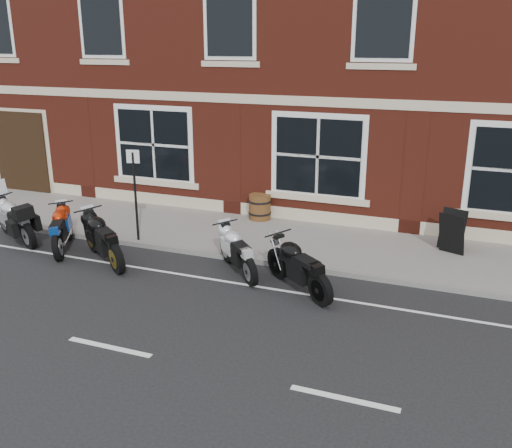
{
  "coord_description": "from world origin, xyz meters",
  "views": [
    {
      "loc": [
        5.35,
        -10.01,
        4.92
      ],
      "look_at": [
        0.86,
        1.6,
        0.89
      ],
      "focal_mm": 40.0,
      "sensor_mm": 36.0,
      "label": 1
    }
  ],
  "objects_px": {
    "barrel_planter": "(260,207)",
    "parking_sign": "(135,189)",
    "moto_sport_red": "(63,228)",
    "moto_sport_silver": "(239,249)",
    "a_board_sign": "(452,232)",
    "moto_naked_black": "(299,264)",
    "moto_touring_silver": "(16,218)",
    "moto_sport_black": "(104,237)"
  },
  "relations": [
    {
      "from": "moto_sport_black",
      "to": "a_board_sign",
      "type": "bearing_deg",
      "value": -30.9
    },
    {
      "from": "moto_sport_red",
      "to": "moto_naked_black",
      "type": "height_order",
      "value": "moto_naked_black"
    },
    {
      "from": "moto_touring_silver",
      "to": "moto_naked_black",
      "type": "distance_m",
      "value": 7.65
    },
    {
      "from": "moto_sport_black",
      "to": "moto_sport_silver",
      "type": "distance_m",
      "value": 3.19
    },
    {
      "from": "moto_naked_black",
      "to": "moto_sport_silver",
      "type": "bearing_deg",
      "value": 113.39
    },
    {
      "from": "moto_sport_silver",
      "to": "moto_naked_black",
      "type": "height_order",
      "value": "moto_naked_black"
    },
    {
      "from": "moto_sport_black",
      "to": "moto_sport_red",
      "type": "bearing_deg",
      "value": 112.46
    },
    {
      "from": "a_board_sign",
      "to": "moto_sport_silver",
      "type": "bearing_deg",
      "value": -127.47
    },
    {
      "from": "moto_naked_black",
      "to": "a_board_sign",
      "type": "distance_m",
      "value": 4.21
    },
    {
      "from": "moto_sport_red",
      "to": "moto_naked_black",
      "type": "xyz_separation_m",
      "value": [
        6.08,
        -0.25,
        0.02
      ]
    },
    {
      "from": "moto_touring_silver",
      "to": "moto_naked_black",
      "type": "relative_size",
      "value": 1.14
    },
    {
      "from": "moto_sport_red",
      "to": "parking_sign",
      "type": "distance_m",
      "value": 1.98
    },
    {
      "from": "moto_sport_red",
      "to": "moto_sport_silver",
      "type": "distance_m",
      "value": 4.57
    },
    {
      "from": "a_board_sign",
      "to": "moto_sport_red",
      "type": "bearing_deg",
      "value": -141.56
    },
    {
      "from": "moto_touring_silver",
      "to": "barrel_planter",
      "type": "height_order",
      "value": "moto_touring_silver"
    },
    {
      "from": "moto_naked_black",
      "to": "parking_sign",
      "type": "distance_m",
      "value": 4.8
    },
    {
      "from": "moto_sport_red",
      "to": "moto_sport_black",
      "type": "bearing_deg",
      "value": -43.92
    },
    {
      "from": "moto_touring_silver",
      "to": "moto_sport_red",
      "type": "height_order",
      "value": "moto_touring_silver"
    },
    {
      "from": "moto_naked_black",
      "to": "a_board_sign",
      "type": "height_order",
      "value": "a_board_sign"
    },
    {
      "from": "barrel_planter",
      "to": "parking_sign",
      "type": "xyz_separation_m",
      "value": [
        -2.23,
        -2.74,
        0.97
      ]
    },
    {
      "from": "moto_sport_black",
      "to": "parking_sign",
      "type": "distance_m",
      "value": 1.53
    },
    {
      "from": "moto_sport_black",
      "to": "barrel_planter",
      "type": "relative_size",
      "value": 2.8
    },
    {
      "from": "moto_touring_silver",
      "to": "moto_sport_red",
      "type": "relative_size",
      "value": 1.08
    },
    {
      "from": "moto_sport_red",
      "to": "parking_sign",
      "type": "height_order",
      "value": "parking_sign"
    },
    {
      "from": "moto_touring_silver",
      "to": "barrel_planter",
      "type": "distance_m",
      "value": 6.4
    },
    {
      "from": "moto_sport_silver",
      "to": "a_board_sign",
      "type": "xyz_separation_m",
      "value": [
        4.31,
        2.7,
        0.08
      ]
    },
    {
      "from": "moto_touring_silver",
      "to": "a_board_sign",
      "type": "height_order",
      "value": "moto_touring_silver"
    },
    {
      "from": "barrel_planter",
      "to": "parking_sign",
      "type": "bearing_deg",
      "value": -129.19
    },
    {
      "from": "moto_sport_silver",
      "to": "parking_sign",
      "type": "height_order",
      "value": "parking_sign"
    },
    {
      "from": "moto_naked_black",
      "to": "moto_sport_black",
      "type": "bearing_deg",
      "value": 130.37
    },
    {
      "from": "moto_touring_silver",
      "to": "parking_sign",
      "type": "height_order",
      "value": "parking_sign"
    },
    {
      "from": "a_board_sign",
      "to": "barrel_planter",
      "type": "relative_size",
      "value": 1.41
    },
    {
      "from": "moto_sport_silver",
      "to": "parking_sign",
      "type": "xyz_separation_m",
      "value": [
        -3.06,
        0.76,
        0.9
      ]
    },
    {
      "from": "moto_sport_red",
      "to": "moto_sport_silver",
      "type": "relative_size",
      "value": 1.18
    },
    {
      "from": "moto_touring_silver",
      "to": "moto_sport_black",
      "type": "bearing_deg",
      "value": -71.17
    },
    {
      "from": "a_board_sign",
      "to": "parking_sign",
      "type": "distance_m",
      "value": 7.67
    },
    {
      "from": "moto_touring_silver",
      "to": "moto_naked_black",
      "type": "xyz_separation_m",
      "value": [
        7.64,
        -0.35,
        -0.03
      ]
    },
    {
      "from": "moto_sport_black",
      "to": "moto_naked_black",
      "type": "height_order",
      "value": "moto_sport_black"
    },
    {
      "from": "moto_touring_silver",
      "to": "moto_sport_silver",
      "type": "relative_size",
      "value": 1.28
    },
    {
      "from": "moto_touring_silver",
      "to": "moto_sport_silver",
      "type": "bearing_deg",
      "value": -62.2
    },
    {
      "from": "moto_sport_silver",
      "to": "moto_naked_black",
      "type": "xyz_separation_m",
      "value": [
        1.51,
        -0.43,
        0.04
      ]
    },
    {
      "from": "moto_sport_silver",
      "to": "moto_naked_black",
      "type": "bearing_deg",
      "value": -59.03
    }
  ]
}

